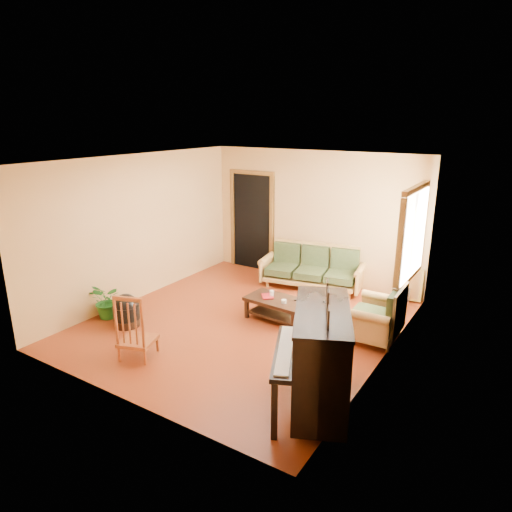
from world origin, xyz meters
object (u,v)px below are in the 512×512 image
Objects in this scene: armchair at (375,312)px; ceramic_crock at (404,294)px; sofa at (312,267)px; footstool at (127,314)px; red_chair at (137,325)px; piano at (321,360)px; coffee_table at (277,309)px; potted_plant at (108,301)px.

armchair is 3.41× the size of ceramic_crock.
sofa reaches higher than footstool.
footstool is 1.09m from red_chair.
red_chair is (-2.58, -2.27, 0.04)m from armchair.
sofa is 7.56× the size of ceramic_crock.
piano is 5.37× the size of ceramic_crock.
coffee_table is 2.33m from red_chair.
armchair is 0.63× the size of piano.
potted_plant is (-2.39, -1.43, 0.12)m from coffee_table.
piano is (1.77, -3.45, 0.19)m from sofa.
footstool is 0.49m from potted_plant.
sofa is 3.79m from potted_plant.
red_chair reaches higher than potted_plant.
red_chair reaches higher than armchair.
sofa is 3.81m from red_chair.
coffee_table reaches higher than ceramic_crock.
sofa is 2.03× the size of red_chair.
coffee_table is at bearing -93.86° from sofa.
piano is 2.64m from red_chair.
sofa is 4.65× the size of footstool.
coffee_table is 2.44m from piano.
red_chair reaches higher than coffee_table.
footstool is at bearing -155.96° from armchair.
sofa is 3.20× the size of potted_plant.
potted_plant is (-1.36, 0.64, -0.18)m from red_chair.
armchair is 2.10× the size of footstool.
potted_plant is at bearing -135.79° from sofa.
armchair is at bearing 22.32° from red_chair.
sofa is 1.68m from coffee_table.
armchair reaches higher than potted_plant.
armchair is 3.44m from red_chair.
coffee_table is 1.68× the size of potted_plant.
piano is at bearing -48.62° from coffee_table.
piano reaches higher than coffee_table.
potted_plant is at bearing 149.97° from piano.
coffee_table is 1.06× the size of red_chair.
footstool is (-3.46, -1.68, -0.24)m from armchair.
piano reaches higher than red_chair.
coffee_table is (0.18, -1.65, -0.23)m from sofa.
ceramic_crock is at bearing 38.46° from red_chair.
red_chair is 4.77m from ceramic_crock.
sofa reaches higher than potted_plant.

